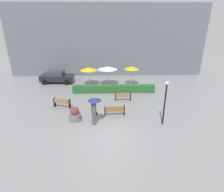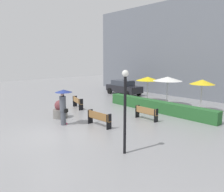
# 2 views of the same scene
# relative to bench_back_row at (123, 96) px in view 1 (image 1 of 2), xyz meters

# --- Properties ---
(ground_plane) EXTENTS (60.00, 60.00, 0.00)m
(ground_plane) POSITION_rel_bench_back_row_xyz_m (-1.54, -6.05, -0.50)
(ground_plane) COLOR gray
(bench_back_row) EXTENTS (1.69, 0.37, 0.85)m
(bench_back_row) POSITION_rel_bench_back_row_xyz_m (0.00, 0.00, 0.00)
(bench_back_row) COLOR #9E7242
(bench_back_row) RESTS_ON ground
(bench_far_left) EXTENTS (1.68, 0.76, 0.90)m
(bench_far_left) POSITION_rel_bench_back_row_xyz_m (-5.87, -1.49, 0.03)
(bench_far_left) COLOR #9E7242
(bench_far_left) RESTS_ON ground
(bench_mid_center) EXTENTS (1.80, 0.45, 0.88)m
(bench_mid_center) POSITION_rel_bench_back_row_xyz_m (-0.99, -3.20, 0.02)
(bench_mid_center) COLOR olive
(bench_mid_center) RESTS_ON ground
(pedestrian_with_umbrella) EXTENTS (1.01, 1.01, 2.18)m
(pedestrian_with_umbrella) POSITION_rel_bench_back_row_xyz_m (-2.62, -4.61, 0.93)
(pedestrian_with_umbrella) COLOR #4C515B
(pedestrian_with_umbrella) RESTS_ON ground
(planter_pot) EXTENTS (0.97, 0.97, 1.22)m
(planter_pot) POSITION_rel_bench_back_row_xyz_m (-4.26, -3.94, 0.02)
(planter_pot) COLOR slate
(planter_pot) RESTS_ON ground
(lamp_post) EXTENTS (0.28, 0.28, 3.57)m
(lamp_post) POSITION_rel_bench_back_row_xyz_m (2.74, -4.78, 1.72)
(lamp_post) COLOR black
(lamp_post) RESTS_ON ground
(patio_umbrella_yellow) EXTENTS (2.10, 2.10, 2.33)m
(patio_umbrella_yellow) POSITION_rel_bench_back_row_xyz_m (-3.81, 4.83, 1.65)
(patio_umbrella_yellow) COLOR silver
(patio_umbrella_yellow) RESTS_ON ground
(patio_umbrella_white) EXTENTS (2.38, 2.38, 2.49)m
(patio_umbrella_white) POSITION_rel_bench_back_row_xyz_m (-1.52, 4.58, 1.81)
(patio_umbrella_white) COLOR silver
(patio_umbrella_white) RESTS_ON ground
(patio_umbrella_yellow_far) EXTENTS (1.81, 1.81, 2.46)m
(patio_umbrella_yellow_far) POSITION_rel_bench_back_row_xyz_m (1.41, 4.67, 1.78)
(patio_umbrella_yellow_far) COLOR silver
(patio_umbrella_yellow_far) RESTS_ON ground
(hedge_strip) EXTENTS (9.28, 0.70, 0.84)m
(hedge_strip) POSITION_rel_bench_back_row_xyz_m (-0.85, 2.35, -0.08)
(hedge_strip) COLOR #28602D
(hedge_strip) RESTS_ON ground
(building_facade) EXTENTS (28.00, 1.20, 9.88)m
(building_facade) POSITION_rel_bench_back_row_xyz_m (-1.54, 9.95, 4.44)
(building_facade) COLOR slate
(building_facade) RESTS_ON ground
(parked_car) EXTENTS (4.28, 2.13, 1.57)m
(parked_car) POSITION_rel_bench_back_row_xyz_m (-8.22, 6.15, 0.31)
(parked_car) COLOR black
(parked_car) RESTS_ON ground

